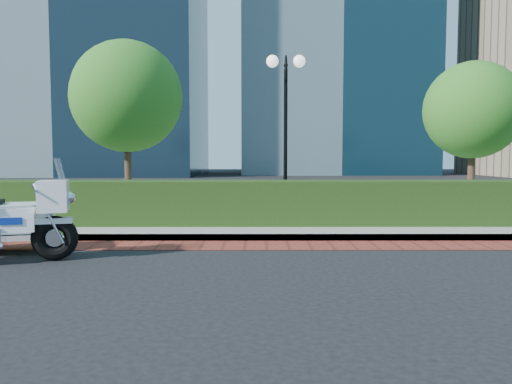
{
  "coord_description": "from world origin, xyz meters",
  "views": [
    {
      "loc": [
        0.19,
        -8.01,
        1.72
      ],
      "look_at": [
        0.21,
        2.04,
        1.0
      ],
      "focal_mm": 35.0,
      "sensor_mm": 36.0,
      "label": 1
    }
  ],
  "objects": [
    {
      "name": "lamppost",
      "position": [
        1.0,
        5.2,
        2.96
      ],
      "size": [
        1.02,
        0.7,
        4.21
      ],
      "color": "black",
      "rests_on": "sidewalk"
    },
    {
      "name": "brick_strip",
      "position": [
        0.0,
        1.5,
        0.01
      ],
      "size": [
        60.0,
        1.0,
        0.01
      ],
      "primitive_type": "cube",
      "color": "maroon",
      "rests_on": "ground"
    },
    {
      "name": "tree_b",
      "position": [
        -3.5,
        6.5,
        3.43
      ],
      "size": [
        3.2,
        3.2,
        4.89
      ],
      "color": "#332319",
      "rests_on": "sidewalk"
    },
    {
      "name": "tree_c",
      "position": [
        6.5,
        6.5,
        3.05
      ],
      "size": [
        2.8,
        2.8,
        4.3
      ],
      "color": "#332319",
      "rests_on": "sidewalk"
    },
    {
      "name": "hedge_main",
      "position": [
        0.0,
        3.6,
        0.65
      ],
      "size": [
        18.0,
        1.2,
        1.0
      ],
      "primitive_type": "cube",
      "color": "black",
      "rests_on": "sidewalk"
    },
    {
      "name": "sidewalk",
      "position": [
        0.0,
        6.0,
        0.07
      ],
      "size": [
        60.0,
        8.0,
        0.15
      ],
      "primitive_type": "cube",
      "color": "gray",
      "rests_on": "ground"
    },
    {
      "name": "ground",
      "position": [
        0.0,
        0.0,
        0.0
      ],
      "size": [
        120.0,
        120.0,
        0.0
      ],
      "primitive_type": "plane",
      "color": "black",
      "rests_on": "ground"
    }
  ]
}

